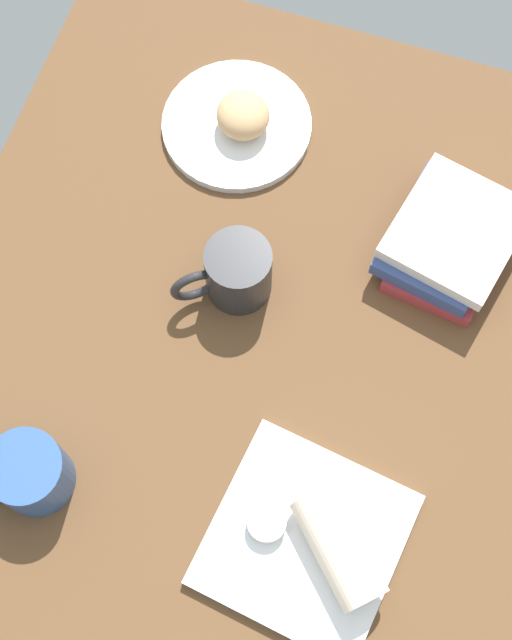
# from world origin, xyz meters

# --- Properties ---
(dining_table) EXTENTS (1.10, 0.90, 0.04)m
(dining_table) POSITION_xyz_m (0.00, 0.00, 0.02)
(dining_table) COLOR brown
(dining_table) RESTS_ON ground
(round_plate) EXTENTS (0.22, 0.22, 0.01)m
(round_plate) POSITION_xyz_m (-0.33, -0.13, 0.05)
(round_plate) COLOR white
(round_plate) RESTS_ON dining_table
(scone_pastry) EXTENTS (0.11, 0.11, 0.05)m
(scone_pastry) POSITION_xyz_m (-0.32, -0.12, 0.08)
(scone_pastry) COLOR tan
(scone_pastry) RESTS_ON round_plate
(square_plate) EXTENTS (0.26, 0.26, 0.02)m
(square_plate) POSITION_xyz_m (0.22, 0.14, 0.05)
(square_plate) COLOR white
(square_plate) RESTS_ON dining_table
(sauce_cup) EXTENTS (0.05, 0.05, 0.02)m
(sauce_cup) POSITION_xyz_m (0.22, 0.09, 0.07)
(sauce_cup) COLOR silver
(sauce_cup) RESTS_ON square_plate
(breakfast_wrap) EXTENTS (0.14, 0.14, 0.06)m
(breakfast_wrap) POSITION_xyz_m (0.22, 0.18, 0.09)
(breakfast_wrap) COLOR beige
(breakfast_wrap) RESTS_ON square_plate
(book_stack) EXTENTS (0.22, 0.19, 0.07)m
(book_stack) POSITION_xyz_m (-0.23, 0.21, 0.08)
(book_stack) COLOR #A53338
(book_stack) RESTS_ON dining_table
(coffee_mug) EXTENTS (0.11, 0.12, 0.10)m
(coffee_mug) POSITION_xyz_m (-0.08, -0.05, 0.09)
(coffee_mug) COLOR #262628
(coffee_mug) RESTS_ON dining_table
(second_mug) EXTENTS (0.11, 0.13, 0.09)m
(second_mug) POSITION_xyz_m (0.25, -0.21, 0.09)
(second_mug) COLOR #2D518C
(second_mug) RESTS_ON dining_table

